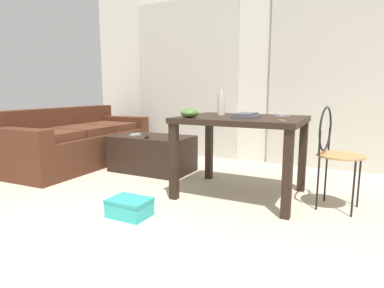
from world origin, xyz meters
name	(u,v)px	position (x,y,z in m)	size (l,w,h in m)	color
ground_plane	(191,200)	(0.00, 1.12, 0.00)	(7.30, 7.30, 0.00)	beige
wall_back	(255,65)	(0.00, 3.04, 1.33)	(5.45, 0.10, 2.66)	silver
curtains	(253,79)	(0.00, 2.96, 1.15)	(3.73, 0.03, 2.30)	beige
couch	(77,142)	(-2.04, 1.71, 0.30)	(1.01, 2.06, 0.75)	#4C2819
coffee_table	(152,154)	(-0.92, 1.85, 0.22)	(0.97, 0.57, 0.44)	black
craft_table	(242,128)	(0.34, 1.47, 0.64)	(1.10, 0.88, 0.75)	black
wire_chair	(333,146)	(1.13, 1.50, 0.53)	(0.38, 0.40, 0.85)	#B7844C
bottle_near	(221,104)	(0.09, 1.59, 0.85)	(0.08, 0.08, 0.26)	beige
bowl	(190,113)	(-0.04, 1.16, 0.79)	(0.16, 0.16, 0.08)	#477033
book_stack	(246,115)	(0.41, 1.39, 0.77)	(0.22, 0.28, 0.04)	#4C4C51
tv_remote_on_table	(283,115)	(0.68, 1.68, 0.76)	(0.05, 0.17, 0.02)	#B7B7B2
scissors	(281,120)	(0.75, 1.24, 0.75)	(0.08, 0.10, 0.00)	#9EA0A5
tv_remote_primary	(147,137)	(-0.89, 1.70, 0.45)	(0.04, 0.14, 0.02)	black
tv_remote_secondary	(135,135)	(-1.12, 1.78, 0.45)	(0.05, 0.14, 0.03)	#B7B7B2
shoebox	(130,207)	(-0.26, 0.56, 0.07)	(0.32, 0.24, 0.14)	#33B2AD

